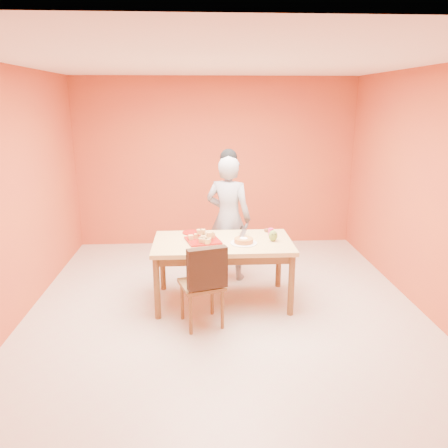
{
  "coord_description": "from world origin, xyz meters",
  "views": [
    {
      "loc": [
        -0.27,
        -4.57,
        2.33
      ],
      "look_at": [
        0.01,
        0.3,
        0.95
      ],
      "focal_mm": 35.0,
      "sensor_mm": 36.0,
      "label": 1
    }
  ],
  "objects": [
    {
      "name": "red_dinner_plate",
      "position": [
        -0.38,
        0.57,
        0.77
      ],
      "size": [
        0.28,
        0.28,
        0.01
      ],
      "primitive_type": "cylinder",
      "rotation": [
        0.0,
        0.0,
        -0.33
      ],
      "color": "maroon",
      "rests_on": "dining_table"
    },
    {
      "name": "wall_right",
      "position": [
        2.25,
        0.0,
        1.35
      ],
      "size": [
        0.0,
        5.0,
        5.0
      ],
      "primitive_type": "plane",
      "rotation": [
        1.57,
        0.0,
        -1.57
      ],
      "color": "#B8432A",
      "rests_on": "floor"
    },
    {
      "name": "magenta_glass",
      "position": [
        0.58,
        0.42,
        0.8
      ],
      "size": [
        0.08,
        0.08,
        0.09
      ],
      "primitive_type": "cylinder",
      "rotation": [
        0.0,
        0.0,
        -0.32
      ],
      "color": "#CE1F64",
      "rests_on": "dining_table"
    },
    {
      "name": "white_cake_plate",
      "position": [
        0.22,
        0.12,
        0.77
      ],
      "size": [
        0.37,
        0.37,
        0.01
      ],
      "primitive_type": "cylinder",
      "rotation": [
        0.0,
        0.0,
        0.23
      ],
      "color": "white",
      "rests_on": "dining_table"
    },
    {
      "name": "dining_table",
      "position": [
        -0.01,
        0.23,
        0.67
      ],
      "size": [
        1.6,
        0.9,
        0.76
      ],
      "color": "#DFBF74",
      "rests_on": "floor"
    },
    {
      "name": "egg_ornament",
      "position": [
        0.57,
        0.2,
        0.82
      ],
      "size": [
        0.12,
        0.1,
        0.13
      ],
      "primitive_type": "ellipsoid",
      "rotation": [
        0.0,
        0.0,
        -0.21
      ],
      "color": "olive",
      "rests_on": "dining_table"
    },
    {
      "name": "pastry_pile",
      "position": [
        -0.24,
        0.24,
        0.84
      ],
      "size": [
        0.33,
        0.33,
        0.11
      ],
      "primitive_type": null,
      "color": "#E6A962",
      "rests_on": "pastry_platter"
    },
    {
      "name": "checker_tin",
      "position": [
        0.57,
        0.58,
        0.77
      ],
      "size": [
        0.12,
        0.12,
        0.03
      ],
      "primitive_type": "cylinder",
      "rotation": [
        0.0,
        0.0,
        0.27
      ],
      "color": "#36180E",
      "rests_on": "dining_table"
    },
    {
      "name": "wall_left",
      "position": [
        -2.25,
        0.0,
        1.35
      ],
      "size": [
        0.0,
        5.0,
        5.0
      ],
      "primitive_type": "plane",
      "rotation": [
        1.57,
        0.0,
        1.57
      ],
      "color": "#B8432A",
      "rests_on": "floor"
    },
    {
      "name": "ceiling",
      "position": [
        0.0,
        0.0,
        2.7
      ],
      "size": [
        5.0,
        5.0,
        0.0
      ],
      "primitive_type": "plane",
      "rotation": [
        3.14,
        0.0,
        0.0
      ],
      "color": "white",
      "rests_on": "wall_back"
    },
    {
      "name": "person",
      "position": [
        0.1,
        0.97,
        0.83
      ],
      "size": [
        0.71,
        0.59,
        1.66
      ],
      "primitive_type": "imported",
      "rotation": [
        0.0,
        0.0,
        2.77
      ],
      "color": "gray",
      "rests_on": "floor"
    },
    {
      "name": "dining_chair",
      "position": [
        -0.27,
        -0.33,
        0.48
      ],
      "size": [
        0.54,
        0.6,
        0.93
      ],
      "rotation": [
        0.0,
        0.0,
        0.29
      ],
      "color": "brown",
      "rests_on": "floor"
    },
    {
      "name": "sponge_cake",
      "position": [
        0.22,
        0.12,
        0.8
      ],
      "size": [
        0.28,
        0.28,
        0.05
      ],
      "primitive_type": "cylinder",
      "rotation": [
        0.0,
        0.0,
        0.35
      ],
      "color": "#C06931",
      "rests_on": "white_cake_plate"
    },
    {
      "name": "cake_server",
      "position": [
        0.23,
        0.3,
        0.83
      ],
      "size": [
        0.12,
        0.3,
        0.01
      ],
      "primitive_type": "cube",
      "rotation": [
        0.0,
        0.0,
        -0.23
      ],
      "color": "white",
      "rests_on": "sponge_cake"
    },
    {
      "name": "floor",
      "position": [
        0.0,
        0.0,
        0.0
      ],
      "size": [
        5.0,
        5.0,
        0.0
      ],
      "primitive_type": "plane",
      "color": "beige",
      "rests_on": "ground"
    },
    {
      "name": "wall_back",
      "position": [
        0.0,
        2.5,
        1.35
      ],
      "size": [
        4.5,
        0.0,
        4.5
      ],
      "primitive_type": "plane",
      "rotation": [
        1.57,
        0.0,
        0.0
      ],
      "color": "#B8432A",
      "rests_on": "floor"
    },
    {
      "name": "pastry_platter",
      "position": [
        -0.24,
        0.24,
        0.77
      ],
      "size": [
        0.45,
        0.45,
        0.02
      ],
      "primitive_type": "cube",
      "rotation": [
        0.0,
        0.0,
        0.26
      ],
      "color": "maroon",
      "rests_on": "dining_table"
    }
  ]
}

